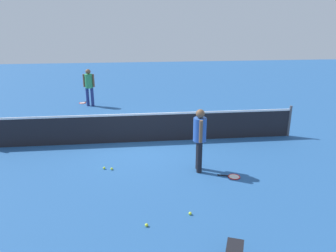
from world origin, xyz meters
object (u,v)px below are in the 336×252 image
at_px(tennis_ball_midcourt, 112,169).
at_px(tennis_ball_stray_left, 190,213).
at_px(tennis_ball_baseline, 104,168).
at_px(player_near_side, 200,135).
at_px(tennis_ball_near_player, 147,225).
at_px(tennis_racket_far_player, 83,103).
at_px(player_far_side, 89,84).
at_px(tennis_racket_near_player, 233,177).

distance_m(tennis_ball_midcourt, tennis_ball_stray_left, 2.88).
xyz_separation_m(tennis_ball_baseline, tennis_ball_stray_left, (1.94, -2.38, 0.00)).
xyz_separation_m(player_near_side, tennis_ball_midcourt, (-2.32, 0.29, -0.98)).
xyz_separation_m(tennis_ball_near_player, tennis_ball_stray_left, (0.92, 0.30, 0.00)).
height_order(player_near_side, tennis_ball_baseline, player_near_side).
xyz_separation_m(player_near_side, tennis_racket_far_player, (-4.06, 7.69, -1.00)).
bearing_deg(player_far_side, player_near_side, -63.04).
relative_size(tennis_racket_far_player, tennis_ball_near_player, 8.58).
relative_size(player_near_side, tennis_racket_near_player, 2.81).
bearing_deg(tennis_ball_baseline, tennis_racket_far_player, 101.80).
bearing_deg(tennis_ball_stray_left, tennis_racket_near_player, 47.83).
xyz_separation_m(player_far_side, tennis_ball_midcourt, (1.32, -6.85, -0.98)).
xyz_separation_m(player_near_side, tennis_ball_baseline, (-2.52, 0.36, -0.98)).
distance_m(tennis_ball_near_player, tennis_ball_stray_left, 0.97).
relative_size(tennis_racket_far_player, tennis_ball_stray_left, 8.58).
relative_size(tennis_ball_near_player, tennis_ball_baseline, 1.00).
bearing_deg(player_near_side, tennis_racket_far_player, 117.79).
height_order(tennis_racket_far_player, tennis_ball_midcourt, tennis_ball_midcourt).
relative_size(player_near_side, tennis_ball_midcourt, 25.76).
xyz_separation_m(tennis_racket_far_player, tennis_ball_near_player, (2.55, -10.01, 0.02)).
xyz_separation_m(tennis_racket_near_player, tennis_ball_midcourt, (-3.12, 0.77, 0.02)).
xyz_separation_m(tennis_racket_near_player, tennis_ball_stray_left, (-1.39, -1.54, 0.02)).
relative_size(tennis_ball_midcourt, tennis_ball_baseline, 1.00).
height_order(tennis_racket_near_player, tennis_ball_near_player, tennis_ball_near_player).
bearing_deg(player_near_side, tennis_racket_near_player, -30.69).
distance_m(tennis_racket_far_player, tennis_ball_midcourt, 7.61).
bearing_deg(tennis_ball_baseline, tennis_ball_stray_left, -50.82).
bearing_deg(tennis_racket_far_player, tennis_ball_baseline, -78.20).
relative_size(tennis_racket_near_player, tennis_racket_far_player, 1.07).
bearing_deg(player_far_side, tennis_ball_baseline, -80.71).
distance_m(player_near_side, player_far_side, 8.01).
bearing_deg(player_near_side, tennis_ball_midcourt, 172.94).
bearing_deg(player_near_side, tennis_ball_stray_left, -106.22).
distance_m(tennis_ball_near_player, tennis_ball_baseline, 2.86).
relative_size(player_near_side, tennis_ball_baseline, 25.76).
height_order(player_near_side, tennis_ball_midcourt, player_near_side).
distance_m(player_near_side, tennis_ball_near_player, 2.93).
height_order(tennis_racket_far_player, tennis_ball_stray_left, tennis_ball_stray_left).
xyz_separation_m(tennis_ball_midcourt, tennis_ball_stray_left, (1.73, -2.31, 0.00)).
distance_m(player_near_side, tennis_ball_stray_left, 2.32).
distance_m(tennis_ball_near_player, tennis_ball_midcourt, 2.72).
xyz_separation_m(player_near_side, tennis_racket_near_player, (0.81, -0.48, -1.00)).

